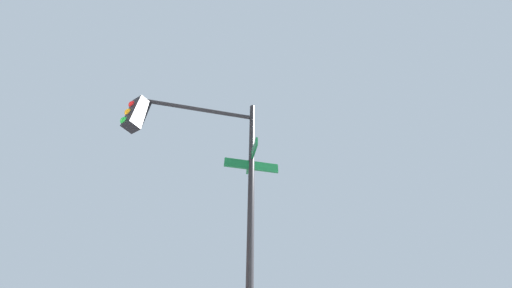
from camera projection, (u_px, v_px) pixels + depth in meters
traffic_signal_near at (196, 160)px, 4.88m from camera, size 2.42×2.27×6.19m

